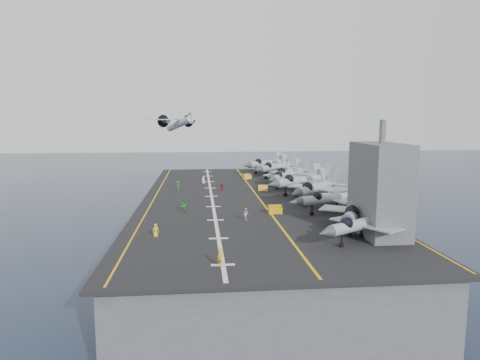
{
  "coord_description": "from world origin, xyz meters",
  "views": [
    {
      "loc": [
        -8.32,
        -82.76,
        25.5
      ],
      "look_at": [
        0.0,
        4.0,
        13.0
      ],
      "focal_mm": 32.0,
      "sensor_mm": 36.0,
      "label": 1
    }
  ],
  "objects": [
    {
      "name": "flight_deck",
      "position": [
        0.0,
        0.0,
        10.2
      ],
      "size": [
        38.0,
        92.0,
        0.4
      ],
      "primitive_type": "cube",
      "color": "black",
      "rests_on": "hull"
    },
    {
      "name": "foul_line",
      "position": [
        3.0,
        0.0,
        10.42
      ],
      "size": [
        0.35,
        90.0,
        0.02
      ],
      "primitive_type": "cube",
      "color": "gold",
      "rests_on": "flight_deck"
    },
    {
      "name": "island_superstructure",
      "position": [
        15.0,
        -30.0,
        17.9
      ],
      "size": [
        5.0,
        10.0,
        15.0
      ],
      "primitive_type": null,
      "color": "#56595E",
      "rests_on": "flight_deck"
    },
    {
      "name": "ground",
      "position": [
        0.0,
        0.0,
        0.0
      ],
      "size": [
        500.0,
        500.0,
        0.0
      ],
      "primitive_type": "plane",
      "color": "#142135",
      "rests_on": "ground"
    },
    {
      "name": "deck_edge_stbd",
      "position": [
        18.5,
        0.0,
        10.42
      ],
      "size": [
        0.25,
        90.0,
        0.02
      ],
      "primitive_type": "cube",
      "color": "gold",
      "rests_on": "flight_deck"
    },
    {
      "name": "fighter_jet_8",
      "position": [
        10.86,
        35.83,
        13.25
      ],
      "size": [
        19.7,
        18.49,
        5.7
      ],
      "primitive_type": null,
      "color": "gray",
      "rests_on": "flight_deck"
    },
    {
      "name": "deck_edge_port",
      "position": [
        -17.0,
        0.0,
        10.42
      ],
      "size": [
        0.25,
        90.0,
        0.02
      ],
      "primitive_type": "cube",
      "color": "gold",
      "rests_on": "flight_deck"
    },
    {
      "name": "crew_6",
      "position": [
        -6.3,
        -40.55,
        11.4
      ],
      "size": [
        1.4,
        1.42,
        2.0
      ],
      "primitive_type": "imported",
      "color": "yellow",
      "rests_on": "flight_deck"
    },
    {
      "name": "crew_3",
      "position": [
        -12.98,
        8.42,
        11.32
      ],
      "size": [
        1.29,
        1.31,
        1.84
      ],
      "primitive_type": "imported",
      "color": "#217E29",
      "rests_on": "flight_deck"
    },
    {
      "name": "transport_plane",
      "position": [
        -14.47,
        57.87,
        23.96
      ],
      "size": [
        27.21,
        24.82,
        5.32
      ],
      "primitive_type": null,
      "color": "white"
    },
    {
      "name": "landing_centerline",
      "position": [
        -6.0,
        0.0,
        10.42
      ],
      "size": [
        0.5,
        90.0,
        0.02
      ],
      "primitive_type": "cube",
      "color": "silver",
      "rests_on": "flight_deck"
    },
    {
      "name": "fighter_jet_5",
      "position": [
        10.65,
        10.79,
        12.97
      ],
      "size": [
        16.46,
        17.79,
        5.14
      ],
      "primitive_type": null,
      "color": "#949BA4",
      "rests_on": "flight_deck"
    },
    {
      "name": "crew_4",
      "position": [
        -3.64,
        6.39,
        11.25
      ],
      "size": [
        1.23,
        1.17,
        1.71
      ],
      "primitive_type": "imported",
      "color": "#9F180B",
      "rests_on": "flight_deck"
    },
    {
      "name": "fighter_jet_2",
      "position": [
        13.14,
        -16.82,
        12.95
      ],
      "size": [
        17.05,
        14.02,
        5.09
      ],
      "primitive_type": null,
      "color": "#9AA0AB",
      "rests_on": "flight_deck"
    },
    {
      "name": "fighter_jet_0",
      "position": [
        11.61,
        -32.98,
        12.77
      ],
      "size": [
        16.38,
        14.9,
        4.73
      ],
      "primitive_type": null,
      "color": "#939AA2",
      "rests_on": "flight_deck"
    },
    {
      "name": "tow_cart_c",
      "position": [
        3.67,
        23.89,
        11.01
      ],
      "size": [
        2.4,
        2.0,
        1.23
      ],
      "primitive_type": null,
      "color": "gold",
      "rests_on": "flight_deck"
    },
    {
      "name": "tow_cart_b",
      "position": [
        5.01,
        5.66,
        10.98
      ],
      "size": [
        2.02,
        1.38,
        1.17
      ],
      "primitive_type": null,
      "color": "yellow",
      "rests_on": "flight_deck"
    },
    {
      "name": "fighter_jet_7",
      "position": [
        11.69,
        26.72,
        13.21
      ],
      "size": [
        19.1,
        19.1,
        5.63
      ],
      "primitive_type": null,
      "color": "gray",
      "rests_on": "flight_deck"
    },
    {
      "name": "tow_cart_a",
      "position": [
        3.73,
        -16.2,
        11.05
      ],
      "size": [
        2.18,
        1.43,
        1.3
      ],
      "primitive_type": null,
      "color": "#C99D07",
      "rests_on": "flight_deck"
    },
    {
      "name": "fighter_jet_4",
      "position": [
        12.35,
        1.33,
        13.25
      ],
      "size": [
        19.76,
        18.07,
        5.71
      ],
      "primitive_type": null,
      "color": "#99A2AA",
      "rests_on": "flight_deck"
    },
    {
      "name": "crew_2",
      "position": [
        -10.88,
        -13.31,
        11.41
      ],
      "size": [
        1.45,
        1.38,
        2.02
      ],
      "primitive_type": "imported",
      "color": "green",
      "rests_on": "flight_deck"
    },
    {
      "name": "fighter_jet_1",
      "position": [
        13.23,
        -26.73,
        13.05
      ],
      "size": [
        16.58,
        18.32,
        5.3
      ],
      "primitive_type": null,
      "color": "gray",
      "rests_on": "flight_deck"
    },
    {
      "name": "hull",
      "position": [
        0.0,
        0.0,
        5.0
      ],
      "size": [
        36.0,
        90.0,
        10.0
      ],
      "primitive_type": "cube",
      "color": "#56595E",
      "rests_on": "ground"
    },
    {
      "name": "fighter_jet_3",
      "position": [
        12.76,
        -7.97,
        13.25
      ],
      "size": [
        19.02,
        19.6,
        5.71
      ],
      "primitive_type": null,
      "color": "#8F99A0",
      "rests_on": "flight_deck"
    },
    {
      "name": "fighter_jet_6",
      "position": [
        12.73,
        14.61,
        13.19
      ],
      "size": [
        18.86,
        18.99,
        5.58
      ],
      "primitive_type": null,
      "color": "gray",
      "rests_on": "flight_deck"
    },
    {
      "name": "crew_7",
      "position": [
        -1.44,
        -20.41,
        11.33
      ],
      "size": [
        1.11,
        1.32,
        1.87
      ],
      "primitive_type": "imported",
      "color": "beige",
      "rests_on": "flight_deck"
    },
    {
      "name": "crew_5",
      "position": [
        -7.41,
        16.55,
        11.29
      ],
      "size": [
        1.27,
        1.14,
        1.77
      ],
      "primitive_type": "imported",
      "color": "silver",
      "rests_on": "flight_deck"
    },
    {
      "name": "crew_0",
      "position": [
        -14.02,
        -28.51,
        11.28
      ],
      "size": [
        1.26,
        1.11,
        1.75
      ],
      "primitive_type": "imported",
      "color": "yellow",
      "rests_on": "flight_deck"
    }
  ]
}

